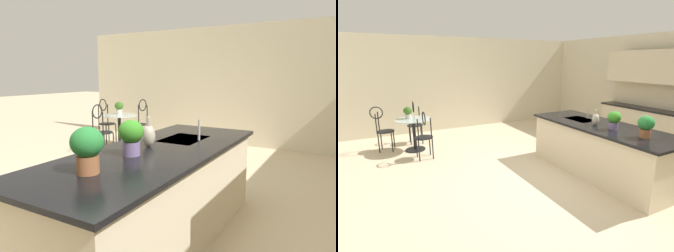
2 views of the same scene
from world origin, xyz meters
The scene contains 12 objects.
ground_plane centered at (0.00, 0.00, 0.00)m, with size 40.00×40.00×0.00m, color beige.
wall_left_window centered at (-4.26, 0.00, 1.35)m, with size 0.12×7.80×2.70m, color beige.
kitchen_island centered at (0.30, 0.85, 0.46)m, with size 2.80×1.06×0.92m.
bistro_table centered at (-2.64, -1.94, 0.45)m, with size 0.80×0.80×0.74m.
chair_near_window centered at (-3.27, -1.81, 0.57)m, with size 0.50×0.41×1.04m.
chair_by_island centered at (-1.94, -1.84, 0.57)m, with size 0.48×0.38×1.04m.
chair_toward_desk centered at (-2.93, -2.58, 0.57)m, with size 0.46×0.52×1.04m.
sink_faucet centered at (-0.25, 1.03, 1.03)m, with size 0.02×0.02×0.22m, color #B2B5BA.
potted_plant_on_table centered at (-2.75, -2.02, 0.90)m, with size 0.19×0.19×0.27m.
potted_plant_counter_far centered at (1.15, 0.81, 1.11)m, with size 0.23×0.23×0.33m.
potted_plant_counter_near centered at (0.60, 0.78, 1.10)m, with size 0.22×0.22×0.31m.
vase_on_counter centered at (0.25, 0.73, 1.03)m, with size 0.13×0.13×0.29m.
Camera 1 is at (2.69, 2.33, 1.60)m, focal length 33.30 mm.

